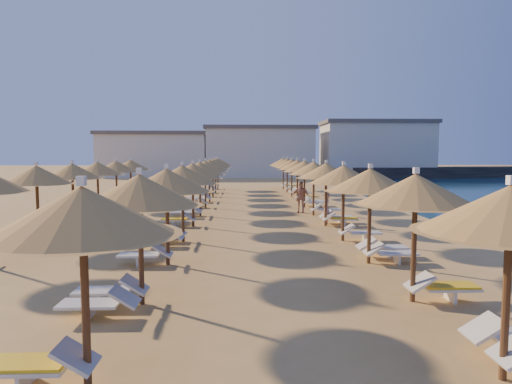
{
  "coord_description": "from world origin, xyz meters",
  "views": [
    {
      "loc": [
        0.1,
        -21.35,
        3.47
      ],
      "look_at": [
        0.9,
        4.0,
        1.3
      ],
      "focal_mm": 32.0,
      "sensor_mm": 36.0,
      "label": 1
    }
  ],
  "objects_px": {
    "jetty": "(453,172)",
    "beachgoer_a": "(326,209)",
    "beachgoer_c": "(300,197)",
    "parasol_row_east": "(314,169)",
    "parasol_row_west": "(200,169)"
  },
  "relations": [
    {
      "from": "jetty",
      "to": "beachgoer_c",
      "type": "distance_m",
      "value": 46.19
    },
    {
      "from": "parasol_row_east",
      "to": "beachgoer_a",
      "type": "bearing_deg",
      "value": -88.07
    },
    {
      "from": "beachgoer_a",
      "to": "beachgoer_c",
      "type": "xyz_separation_m",
      "value": [
        -0.69,
        4.35,
        0.15
      ]
    },
    {
      "from": "beachgoer_a",
      "to": "beachgoer_c",
      "type": "relative_size",
      "value": 0.83
    },
    {
      "from": "jetty",
      "to": "beachgoer_a",
      "type": "height_order",
      "value": "beachgoer_a"
    },
    {
      "from": "beachgoer_a",
      "to": "beachgoer_c",
      "type": "height_order",
      "value": "beachgoer_c"
    },
    {
      "from": "parasol_row_east",
      "to": "jetty",
      "type": "bearing_deg",
      "value": 56.14
    },
    {
      "from": "jetty",
      "to": "beachgoer_c",
      "type": "xyz_separation_m",
      "value": [
        -26.65,
        -37.73,
        0.17
      ]
    },
    {
      "from": "parasol_row_east",
      "to": "beachgoer_c",
      "type": "distance_m",
      "value": 2.09
    },
    {
      "from": "parasol_row_west",
      "to": "beachgoer_a",
      "type": "height_order",
      "value": "parasol_row_west"
    },
    {
      "from": "parasol_row_west",
      "to": "beachgoer_a",
      "type": "bearing_deg",
      "value": -26.77
    },
    {
      "from": "jetty",
      "to": "beachgoer_a",
      "type": "relative_size",
      "value": 19.56
    },
    {
      "from": "beachgoer_a",
      "to": "beachgoer_c",
      "type": "distance_m",
      "value": 4.41
    },
    {
      "from": "beachgoer_c",
      "to": "jetty",
      "type": "bearing_deg",
      "value": 74.5
    },
    {
      "from": "beachgoer_c",
      "to": "parasol_row_east",
      "type": "bearing_deg",
      "value": -42.67
    }
  ]
}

